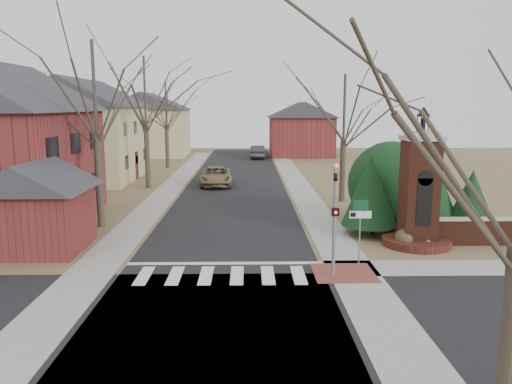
{
  "coord_description": "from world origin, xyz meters",
  "views": [
    {
      "loc": [
        1.05,
        -17.73,
        6.51
      ],
      "look_at": [
        1.42,
        6.0,
        2.4
      ],
      "focal_mm": 35.0,
      "sensor_mm": 36.0,
      "label": 1
    }
  ],
  "objects_px": {
    "brick_gate_monument": "(419,200)",
    "distant_car": "(258,152)",
    "sign_post": "(360,219)",
    "pickup_truck": "(216,176)",
    "traffic_signal_pole": "(335,211)"
  },
  "relations": [
    {
      "from": "sign_post",
      "to": "distant_car",
      "type": "distance_m",
      "value": 42.72
    },
    {
      "from": "traffic_signal_pole",
      "to": "sign_post",
      "type": "xyz_separation_m",
      "value": [
        1.29,
        1.41,
        -0.64
      ]
    },
    {
      "from": "brick_gate_monument",
      "to": "distant_car",
      "type": "xyz_separation_m",
      "value": [
        -6.74,
        39.57,
        -1.36
      ]
    },
    {
      "from": "distant_car",
      "to": "sign_post",
      "type": "bearing_deg",
      "value": 96.41
    },
    {
      "from": "traffic_signal_pole",
      "to": "pickup_truck",
      "type": "distance_m",
      "value": 23.39
    },
    {
      "from": "traffic_signal_pole",
      "to": "distant_car",
      "type": "xyz_separation_m",
      "value": [
        -2.04,
        43.99,
        -1.78
      ]
    },
    {
      "from": "traffic_signal_pole",
      "to": "pickup_truck",
      "type": "relative_size",
      "value": 0.82
    },
    {
      "from": "brick_gate_monument",
      "to": "pickup_truck",
      "type": "distance_m",
      "value": 21.05
    },
    {
      "from": "sign_post",
      "to": "pickup_truck",
      "type": "xyz_separation_m",
      "value": [
        -7.19,
        21.14,
        -1.19
      ]
    },
    {
      "from": "traffic_signal_pole",
      "to": "pickup_truck",
      "type": "bearing_deg",
      "value": 104.66
    },
    {
      "from": "brick_gate_monument",
      "to": "sign_post",
      "type": "bearing_deg",
      "value": -138.58
    },
    {
      "from": "pickup_truck",
      "to": "brick_gate_monument",
      "type": "bearing_deg",
      "value": -62.09
    },
    {
      "from": "brick_gate_monument",
      "to": "distant_car",
      "type": "height_order",
      "value": "brick_gate_monument"
    },
    {
      "from": "traffic_signal_pole",
      "to": "distant_car",
      "type": "relative_size",
      "value": 0.92
    },
    {
      "from": "brick_gate_monument",
      "to": "distant_car",
      "type": "bearing_deg",
      "value": 99.67
    }
  ]
}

